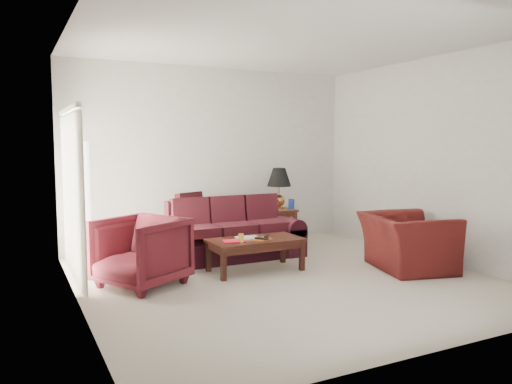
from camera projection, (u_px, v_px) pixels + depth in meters
floor at (286, 279)px, 6.39m from camera, size 5.00×5.00×0.00m
blinds at (71, 195)px, 6.37m from camera, size 0.10×2.00×2.16m
sofa at (232, 230)px, 7.52m from camera, size 2.14×0.92×0.87m
throw_pillow at (191, 207)px, 7.95m from camera, size 0.52×0.38×0.48m
end_table at (278, 226)px, 8.75m from camera, size 0.55×0.55×0.59m
table_lamp at (279, 188)px, 8.75m from camera, size 0.57×0.57×0.71m
clock at (274, 206)px, 8.57m from camera, size 0.14×0.07×0.13m
blue_canister at (291, 204)px, 8.72m from camera, size 0.14×0.14×0.17m
picture_frame at (265, 204)px, 8.77m from camera, size 0.18×0.20×0.05m
floor_lamp at (82, 202)px, 7.15m from camera, size 0.35×0.35×1.78m
armchair_left at (141, 252)px, 6.05m from camera, size 1.26×1.25×0.85m
armchair_right at (407, 242)px, 6.87m from camera, size 1.28×1.39×0.76m
coffee_table at (255, 255)px, 6.79m from camera, size 1.41×1.05×0.44m
magazine_red at (234, 241)px, 6.56m from camera, size 0.33×0.28×0.02m
magazine_white at (248, 238)px, 6.79m from camera, size 0.33×0.27×0.02m
magazine_orange at (262, 239)px, 6.72m from camera, size 0.31×0.27×0.01m
remote_a at (262, 238)px, 6.64m from camera, size 0.15×0.19×0.02m
remote_b at (267, 236)px, 6.82m from camera, size 0.16×0.18×0.02m
yellow_glass at (241, 238)px, 6.49m from camera, size 0.08×0.08×0.12m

